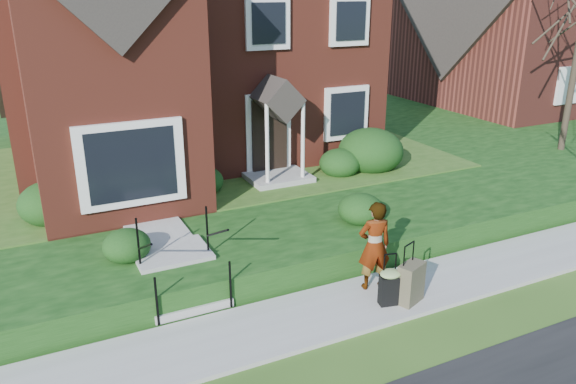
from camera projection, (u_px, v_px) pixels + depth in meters
ground at (345, 309)px, 10.06m from camera, size 120.00×120.00×0.00m
sidewalk at (345, 307)px, 10.05m from camera, size 60.00×1.60×0.08m
terrace at (284, 135)px, 20.81m from camera, size 44.00×20.00×0.60m
walkway at (141, 207)px, 13.04m from camera, size 1.20×6.00×0.06m
front_steps at (179, 271)px, 10.43m from camera, size 1.40×2.02×1.50m
foundation_shrubs at (285, 168)px, 14.28m from camera, size 10.04×4.54×1.28m
woman at (374, 246)px, 10.36m from camera, size 0.70×0.54×1.73m
suitcase_black at (390, 285)px, 9.96m from camera, size 0.46×0.41×0.98m
suitcase_olive at (411, 283)px, 10.04m from camera, size 0.59×0.47×1.13m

